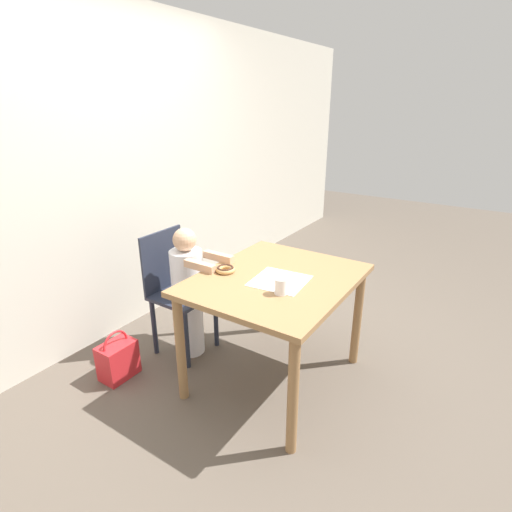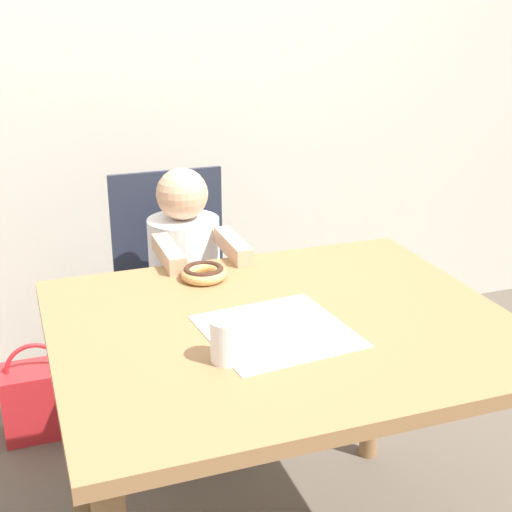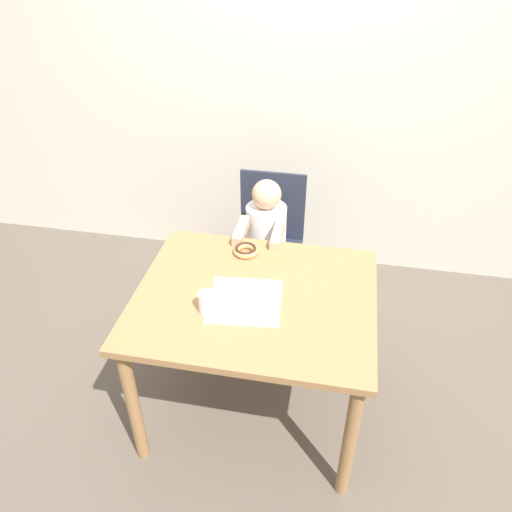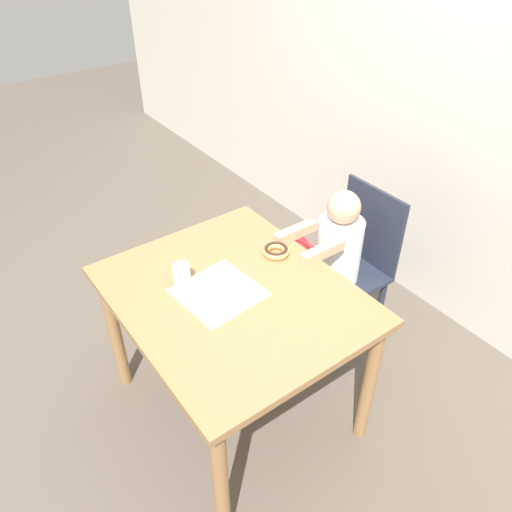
{
  "view_description": "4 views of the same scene",
  "coord_description": "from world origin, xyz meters",
  "views": [
    {
      "loc": [
        -1.98,
        -1.14,
        1.79
      ],
      "look_at": [
        -0.02,
        0.14,
        0.89
      ],
      "focal_mm": 28.0,
      "sensor_mm": 36.0,
      "label": 1
    },
    {
      "loc": [
        -0.58,
        -1.42,
        1.51
      ],
      "look_at": [
        -0.02,
        0.14,
        0.89
      ],
      "focal_mm": 50.0,
      "sensor_mm": 36.0,
      "label": 2
    },
    {
      "loc": [
        0.33,
        -1.7,
        2.22
      ],
      "look_at": [
        -0.02,
        0.14,
        0.89
      ],
      "focal_mm": 35.0,
      "sensor_mm": 36.0,
      "label": 3
    },
    {
      "loc": [
        1.34,
        -0.86,
        2.15
      ],
      "look_at": [
        -0.02,
        0.14,
        0.89
      ],
      "focal_mm": 35.0,
      "sensor_mm": 36.0,
      "label": 4
    }
  ],
  "objects": [
    {
      "name": "child_figure",
      "position": [
        -0.07,
        0.69,
        0.5
      ],
      "size": [
        0.25,
        0.45,
        0.99
      ],
      "color": "white",
      "rests_on": "ground_plane"
    },
    {
      "name": "donut",
      "position": [
        -0.11,
        0.31,
        0.78
      ],
      "size": [
        0.12,
        0.12,
        0.04
      ],
      "color": "tan",
      "rests_on": "dining_table"
    },
    {
      "name": "dining_table",
      "position": [
        0.0,
        0.0,
        0.66
      ],
      "size": [
        1.08,
        0.91,
        0.77
      ],
      "color": "olive",
      "rests_on": "ground_plane"
    },
    {
      "name": "ground_plane",
      "position": [
        0.0,
        0.0,
        0.0
      ],
      "size": [
        12.0,
        12.0,
        0.0
      ],
      "primitive_type": "plane",
      "color": "brown"
    },
    {
      "name": "wall_back",
      "position": [
        0.0,
        1.45,
        1.25
      ],
      "size": [
        8.0,
        0.05,
        2.5
      ],
      "color": "beige",
      "rests_on": "ground_plane"
    },
    {
      "name": "chair",
      "position": [
        -0.07,
        0.81,
        0.49
      ],
      "size": [
        0.4,
        0.39,
        0.92
      ],
      "color": "#232838",
      "rests_on": "ground_plane"
    },
    {
      "name": "handbag",
      "position": [
        -0.57,
        0.91,
        0.14
      ],
      "size": [
        0.24,
        0.17,
        0.36
      ],
      "color": "red",
      "rests_on": "ground_plane"
    },
    {
      "name": "cup",
      "position": [
        -0.18,
        -0.14,
        0.81
      ],
      "size": [
        0.07,
        0.07,
        0.09
      ],
      "color": "white",
      "rests_on": "dining_table"
    },
    {
      "name": "napkin",
      "position": [
        -0.04,
        -0.05,
        0.77
      ],
      "size": [
        0.35,
        0.35,
        0.0
      ],
      "color": "white",
      "rests_on": "dining_table"
    }
  ]
}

